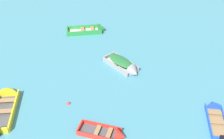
{
  "coord_description": "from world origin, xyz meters",
  "views": [
    {
      "loc": [
        -2.69,
        1.54,
        14.49
      ],
      "look_at": [
        0.0,
        20.74,
        0.15
      ],
      "focal_mm": 43.83,
      "sensor_mm": 36.0,
      "label": 1
    }
  ],
  "objects_px": {
    "rowboat_yellow_far_left": "(7,100)",
    "rowboat_green_outer_left": "(94,30)",
    "rowboat_grey_distant_center": "(125,66)",
    "rowboat_red_cluster_inner": "(111,134)",
    "mooring_buoy_far_field": "(69,104)",
    "rowboat_blue_foreground_center": "(214,112)"
  },
  "relations": [
    {
      "from": "rowboat_yellow_far_left",
      "to": "rowboat_green_outer_left",
      "type": "bearing_deg",
      "value": 53.6
    },
    {
      "from": "rowboat_grey_distant_center",
      "to": "rowboat_yellow_far_left",
      "type": "xyz_separation_m",
      "value": [
        -9.73,
        -2.91,
        -0.12
      ]
    },
    {
      "from": "rowboat_red_cluster_inner",
      "to": "mooring_buoy_far_field",
      "type": "height_order",
      "value": "rowboat_red_cluster_inner"
    },
    {
      "from": "rowboat_yellow_far_left",
      "to": "mooring_buoy_far_field",
      "type": "height_order",
      "value": "rowboat_yellow_far_left"
    },
    {
      "from": "rowboat_grey_distant_center",
      "to": "rowboat_green_outer_left",
      "type": "distance_m",
      "value": 7.65
    },
    {
      "from": "rowboat_grey_distant_center",
      "to": "mooring_buoy_far_field",
      "type": "xyz_separation_m",
      "value": [
        -5.08,
        -3.76,
        -0.34
      ]
    },
    {
      "from": "rowboat_red_cluster_inner",
      "to": "rowboat_green_outer_left",
      "type": "height_order",
      "value": "rowboat_green_outer_left"
    },
    {
      "from": "mooring_buoy_far_field",
      "to": "rowboat_grey_distant_center",
      "type": "bearing_deg",
      "value": 36.51
    },
    {
      "from": "rowboat_green_outer_left",
      "to": "mooring_buoy_far_field",
      "type": "bearing_deg",
      "value": -104.65
    },
    {
      "from": "rowboat_grey_distant_center",
      "to": "rowboat_yellow_far_left",
      "type": "distance_m",
      "value": 10.15
    },
    {
      "from": "rowboat_green_outer_left",
      "to": "rowboat_red_cluster_inner",
      "type": "bearing_deg",
      "value": -90.39
    },
    {
      "from": "rowboat_blue_foreground_center",
      "to": "rowboat_red_cluster_inner",
      "type": "distance_m",
      "value": 7.83
    },
    {
      "from": "rowboat_yellow_far_left",
      "to": "rowboat_red_cluster_inner",
      "type": "xyz_separation_m",
      "value": [
        7.45,
        -4.42,
        -0.04
      ]
    },
    {
      "from": "rowboat_red_cluster_inner",
      "to": "mooring_buoy_far_field",
      "type": "bearing_deg",
      "value": 128.15
    },
    {
      "from": "rowboat_blue_foreground_center",
      "to": "rowboat_green_outer_left",
      "type": "distance_m",
      "value": 15.6
    },
    {
      "from": "rowboat_grey_distant_center",
      "to": "rowboat_blue_foreground_center",
      "type": "distance_m",
      "value": 8.33
    },
    {
      "from": "rowboat_blue_foreground_center",
      "to": "rowboat_yellow_far_left",
      "type": "bearing_deg",
      "value": 167.54
    },
    {
      "from": "rowboat_grey_distant_center",
      "to": "rowboat_green_outer_left",
      "type": "height_order",
      "value": "rowboat_green_outer_left"
    },
    {
      "from": "mooring_buoy_far_field",
      "to": "rowboat_green_outer_left",
      "type": "bearing_deg",
      "value": 75.35
    },
    {
      "from": "rowboat_yellow_far_left",
      "to": "rowboat_red_cluster_inner",
      "type": "bearing_deg",
      "value": -30.67
    },
    {
      "from": "rowboat_yellow_far_left",
      "to": "rowboat_red_cluster_inner",
      "type": "distance_m",
      "value": 8.66
    },
    {
      "from": "rowboat_grey_distant_center",
      "to": "rowboat_green_outer_left",
      "type": "relative_size",
      "value": 0.93
    }
  ]
}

